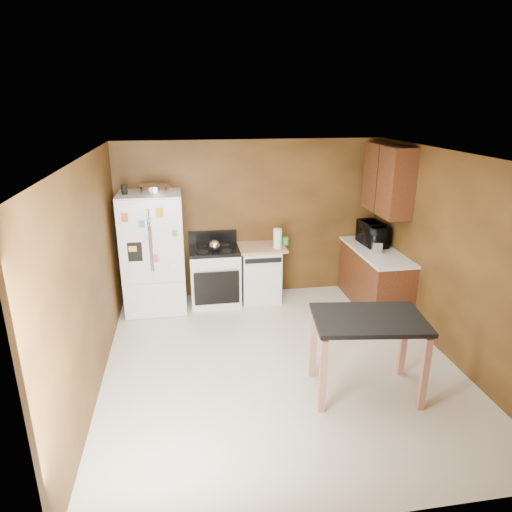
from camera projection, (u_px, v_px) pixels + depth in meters
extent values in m
plane|color=beige|center=(280.00, 363.00, 5.60)|extent=(4.50, 4.50, 0.00)
plane|color=white|center=(284.00, 156.00, 4.78)|extent=(4.50, 4.50, 0.00)
plane|color=brown|center=(252.00, 219.00, 7.29)|extent=(4.20, 0.00, 4.20)
plane|color=brown|center=(353.00, 382.00, 3.09)|extent=(4.20, 0.00, 4.20)
plane|color=brown|center=(90.00, 279.00, 4.87)|extent=(0.00, 4.50, 4.50)
plane|color=brown|center=(452.00, 258.00, 5.51)|extent=(0.00, 4.50, 4.50)
cylinder|color=silver|center=(154.00, 189.00, 6.56)|extent=(0.43, 0.43, 0.11)
cylinder|color=black|center=(124.00, 190.00, 6.41)|extent=(0.09, 0.09, 0.13)
sphere|color=silver|center=(215.00, 245.00, 6.87)|extent=(0.17, 0.17, 0.17)
cylinder|color=white|center=(278.00, 238.00, 7.02)|extent=(0.16, 0.16, 0.30)
cylinder|color=#46B75F|center=(285.00, 241.00, 7.21)|extent=(0.13, 0.13, 0.11)
cube|color=silver|center=(376.00, 246.00, 6.83)|extent=(0.20, 0.26, 0.17)
imported|color=black|center=(373.00, 234.00, 7.16)|extent=(0.42, 0.60, 0.32)
cube|color=white|center=(154.00, 252.00, 6.82)|extent=(0.90, 0.75, 1.80)
cube|color=white|center=(134.00, 243.00, 6.33)|extent=(0.43, 0.02, 1.20)
cube|color=white|center=(167.00, 241.00, 6.40)|extent=(0.43, 0.02, 1.20)
cube|color=white|center=(155.00, 301.00, 6.66)|extent=(0.88, 0.02, 0.54)
cube|color=black|center=(135.00, 252.00, 6.37)|extent=(0.20, 0.01, 0.28)
cylinder|color=silver|center=(149.00, 241.00, 6.34)|extent=(0.02, 0.02, 0.90)
cylinder|color=silver|center=(152.00, 241.00, 6.34)|extent=(0.02, 0.02, 0.90)
cube|color=#B9582B|center=(124.00, 218.00, 6.18)|extent=(0.09, 0.00, 0.12)
cube|color=#3480DF|center=(142.00, 224.00, 6.24)|extent=(0.08, 0.00, 0.10)
cube|color=gold|center=(160.00, 213.00, 6.23)|extent=(0.10, 0.00, 0.13)
cube|color=#389F72|center=(175.00, 233.00, 6.36)|extent=(0.07, 0.00, 0.09)
cube|color=yellow|center=(133.00, 249.00, 6.33)|extent=(0.11, 0.00, 0.08)
cube|color=#CB5A6C|center=(155.00, 258.00, 6.43)|extent=(0.08, 0.00, 0.11)
cube|color=white|center=(174.00, 267.00, 6.51)|extent=(0.09, 0.00, 0.10)
cube|color=#A9D1FD|center=(147.00, 238.00, 6.31)|extent=(0.07, 0.00, 0.07)
cube|color=white|center=(215.00, 277.00, 7.16)|extent=(0.76, 0.65, 0.85)
cube|color=black|center=(214.00, 250.00, 7.01)|extent=(0.76, 0.65, 0.05)
cube|color=black|center=(213.00, 237.00, 7.24)|extent=(0.76, 0.06, 0.20)
cube|color=black|center=(217.00, 288.00, 6.86)|extent=(0.68, 0.02, 0.52)
cylinder|color=silver|center=(216.00, 270.00, 6.76)|extent=(0.62, 0.02, 0.02)
cylinder|color=black|center=(202.00, 246.00, 7.12)|extent=(0.17, 0.17, 0.02)
cylinder|color=black|center=(225.00, 244.00, 7.18)|extent=(0.17, 0.17, 0.02)
cylinder|color=black|center=(203.00, 252.00, 6.83)|extent=(0.17, 0.17, 0.02)
cylinder|color=black|center=(227.00, 251.00, 6.88)|extent=(0.17, 0.17, 0.02)
cube|color=white|center=(260.00, 274.00, 7.29)|extent=(0.60, 0.60, 0.85)
cube|color=black|center=(263.00, 261.00, 6.89)|extent=(0.56, 0.02, 0.07)
cube|color=tan|center=(260.00, 247.00, 7.15)|extent=(0.78, 0.62, 0.04)
cube|color=brown|center=(374.00, 279.00, 7.08)|extent=(0.60, 1.55, 0.86)
cube|color=white|center=(377.00, 251.00, 6.94)|extent=(0.63, 1.58, 0.04)
cube|color=brown|center=(388.00, 180.00, 6.70)|extent=(0.35, 1.05, 1.00)
cube|color=black|center=(377.00, 180.00, 6.68)|extent=(0.01, 0.01, 1.00)
cube|color=black|center=(369.00, 319.00, 4.77)|extent=(1.24, 0.91, 0.05)
cube|color=#A86C51|center=(313.00, 344.00, 5.21)|extent=(0.08, 0.08, 0.83)
cube|color=#A86C51|center=(403.00, 343.00, 5.24)|extent=(0.08, 0.08, 0.83)
cube|color=#A86C51|center=(323.00, 376.00, 4.61)|extent=(0.08, 0.08, 0.83)
cube|color=#A86C51|center=(424.00, 375.00, 4.64)|extent=(0.08, 0.08, 0.83)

